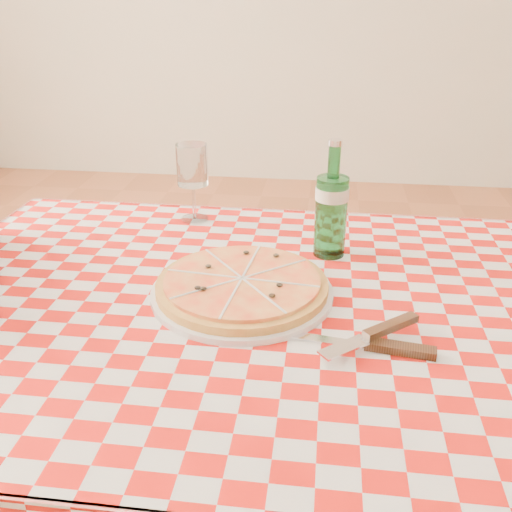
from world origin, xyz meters
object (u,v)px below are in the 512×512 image
at_px(pizza_plate, 242,284).
at_px(dining_table, 263,349).
at_px(wine_glass, 193,183).
at_px(water_bottle, 332,199).

bearing_deg(pizza_plate, dining_table, -27.85).
bearing_deg(wine_glass, dining_table, -60.48).
height_order(pizza_plate, wine_glass, wine_glass).
relative_size(water_bottle, wine_glass, 1.32).
bearing_deg(water_bottle, pizza_plate, -128.46).
bearing_deg(water_bottle, wine_glass, 154.94).
height_order(dining_table, wine_glass, wine_glass).
xyz_separation_m(dining_table, wine_glass, (-0.20, 0.36, 0.19)).
bearing_deg(pizza_plate, water_bottle, 51.54).
bearing_deg(water_bottle, dining_table, -117.72).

